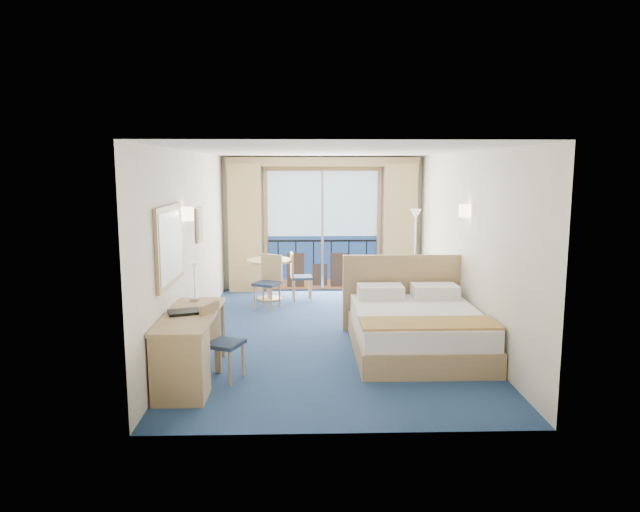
# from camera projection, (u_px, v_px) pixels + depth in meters

# --- Properties ---
(floor) EXTENTS (6.50, 6.50, 0.00)m
(floor) POSITION_uv_depth(u_px,v_px,m) (329.00, 334.00, 8.54)
(floor) COLOR navy
(floor) RESTS_ON ground
(room_walls) EXTENTS (4.04, 6.54, 2.72)m
(room_walls) POSITION_uv_depth(u_px,v_px,m) (330.00, 215.00, 8.27)
(room_walls) COLOR silver
(room_walls) RESTS_ON ground
(balcony_door) EXTENTS (2.36, 0.03, 2.52)m
(balcony_door) POSITION_uv_depth(u_px,v_px,m) (322.00, 234.00, 11.55)
(balcony_door) COLOR navy
(balcony_door) RESTS_ON room_walls
(curtain_left) EXTENTS (0.65, 0.22, 2.55)m
(curtain_left) POSITION_uv_depth(u_px,v_px,m) (245.00, 228.00, 11.34)
(curtain_left) COLOR tan
(curtain_left) RESTS_ON room_walls
(curtain_right) EXTENTS (0.65, 0.22, 2.55)m
(curtain_right) POSITION_uv_depth(u_px,v_px,m) (400.00, 228.00, 11.43)
(curtain_right) COLOR tan
(curtain_right) RESTS_ON room_walls
(pelmet) EXTENTS (3.80, 0.25, 0.18)m
(pelmet) POSITION_uv_depth(u_px,v_px,m) (323.00, 162.00, 11.21)
(pelmet) COLOR tan
(pelmet) RESTS_ON room_walls
(mirror) EXTENTS (0.05, 1.25, 0.95)m
(mirror) POSITION_uv_depth(u_px,v_px,m) (170.00, 245.00, 6.77)
(mirror) COLOR tan
(mirror) RESTS_ON room_walls
(wall_print) EXTENTS (0.04, 0.42, 0.52)m
(wall_print) POSITION_uv_depth(u_px,v_px,m) (199.00, 225.00, 8.69)
(wall_print) COLOR tan
(wall_print) RESTS_ON room_walls
(sconce_left) EXTENTS (0.18, 0.18, 0.18)m
(sconce_left) POSITION_uv_depth(u_px,v_px,m) (187.00, 214.00, 7.61)
(sconce_left) COLOR #FFE7B2
(sconce_left) RESTS_ON room_walls
(sconce_right) EXTENTS (0.18, 0.18, 0.18)m
(sconce_right) POSITION_uv_depth(u_px,v_px,m) (465.00, 211.00, 8.17)
(sconce_right) COLOR #FFE7B2
(sconce_right) RESTS_ON room_walls
(bed) EXTENTS (1.85, 2.20, 1.16)m
(bed) POSITION_uv_depth(u_px,v_px,m) (416.00, 327.00, 7.71)
(bed) COLOR tan
(bed) RESTS_ON ground
(nightstand) EXTENTS (0.38, 0.37, 0.50)m
(nightstand) POSITION_uv_depth(u_px,v_px,m) (441.00, 309.00, 9.04)
(nightstand) COLOR tan
(nightstand) RESTS_ON ground
(phone) EXTENTS (0.20, 0.15, 0.09)m
(phone) POSITION_uv_depth(u_px,v_px,m) (441.00, 291.00, 8.95)
(phone) COLOR beige
(phone) RESTS_ON nightstand
(armchair) EXTENTS (1.01, 1.02, 0.71)m
(armchair) POSITION_uv_depth(u_px,v_px,m) (420.00, 290.00, 9.93)
(armchair) COLOR #4D525D
(armchair) RESTS_ON ground
(floor_lamp) EXTENTS (0.23, 0.23, 1.68)m
(floor_lamp) POSITION_uv_depth(u_px,v_px,m) (415.00, 230.00, 10.95)
(floor_lamp) COLOR silver
(floor_lamp) RESTS_ON ground
(desk) EXTENTS (0.58, 1.69, 0.79)m
(desk) POSITION_uv_depth(u_px,v_px,m) (183.00, 356.00, 6.19)
(desk) COLOR tan
(desk) RESTS_ON ground
(desk_chair) EXTENTS (0.51, 0.51, 0.90)m
(desk_chair) POSITION_uv_depth(u_px,v_px,m) (218.00, 337.00, 6.65)
(desk_chair) COLOR #1F2D48
(desk_chair) RESTS_ON ground
(folder) EXTENTS (0.42, 0.37, 0.03)m
(folder) POSITION_uv_depth(u_px,v_px,m) (184.00, 312.00, 6.58)
(folder) COLOR black
(folder) RESTS_ON desk
(desk_lamp) EXTENTS (0.13, 0.13, 0.47)m
(desk_lamp) POSITION_uv_depth(u_px,v_px,m) (194.00, 273.00, 7.18)
(desk_lamp) COLOR silver
(desk_lamp) RESTS_ON desk
(round_table) EXTENTS (0.85, 0.85, 0.77)m
(round_table) POSITION_uv_depth(u_px,v_px,m) (269.00, 269.00, 10.70)
(round_table) COLOR tan
(round_table) RESTS_ON ground
(table_chair_a) EXTENTS (0.43, 0.42, 0.89)m
(table_chair_a) POSITION_uv_depth(u_px,v_px,m) (298.00, 273.00, 10.68)
(table_chair_a) COLOR #1F2D48
(table_chair_a) RESTS_ON ground
(table_chair_b) EXTENTS (0.54, 0.54, 0.95)m
(table_chair_b) POSITION_uv_depth(u_px,v_px,m) (269.00, 278.00, 10.05)
(table_chair_b) COLOR #1F2D48
(table_chair_b) RESTS_ON ground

